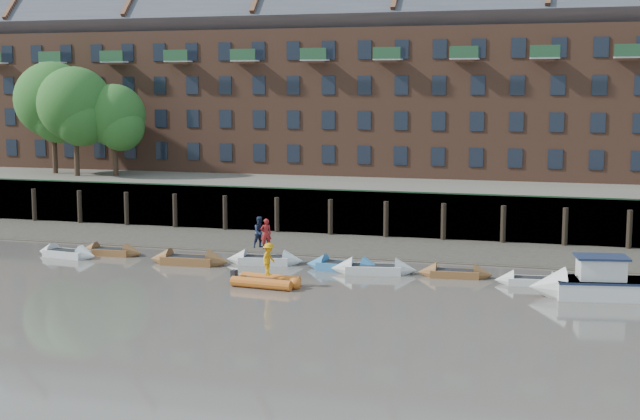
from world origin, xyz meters
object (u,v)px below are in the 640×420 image
at_px(person_rower_a, 266,234).
at_px(motor_launch, 587,284).
at_px(rowboat_1, 111,252).
at_px(person_rib_crew, 269,259).
at_px(rowboat_5, 374,269).
at_px(rowboat_6, 455,273).
at_px(rowboat_2, 189,260).
at_px(rowboat_3, 265,260).
at_px(rowboat_7, 533,281).
at_px(person_rower_b, 260,232).
at_px(rowboat_4, 344,267).
at_px(rib_tender, 269,281).
at_px(rowboat_0, 67,254).

bearing_deg(person_rower_a, motor_launch, 135.69).
relative_size(rowboat_1, person_rib_crew, 2.47).
bearing_deg(rowboat_5, rowboat_6, -6.36).
relative_size(rowboat_1, rowboat_2, 0.85).
bearing_deg(person_rib_crew, rowboat_6, -54.40).
bearing_deg(rowboat_2, rowboat_1, 164.48).
relative_size(rowboat_3, rowboat_7, 1.17).
relative_size(rowboat_2, person_rib_crew, 2.89).
bearing_deg(person_rower_b, rowboat_5, -57.16).
xyz_separation_m(rowboat_2, person_rower_b, (3.90, 1.62, 1.60)).
bearing_deg(rowboat_6, rowboat_5, 178.82).
bearing_deg(rowboat_5, rowboat_4, 161.56).
distance_m(rowboat_1, rowboat_6, 21.59).
distance_m(rowboat_7, rib_tender, 14.01).
bearing_deg(person_rib_crew, rib_tender, -164.06).
distance_m(rowboat_0, person_rower_b, 12.36).
bearing_deg(rowboat_6, rib_tender, -155.45).
distance_m(rowboat_3, person_rib_crew, 6.14).
xyz_separation_m(rowboat_0, rowboat_2, (8.24, -0.01, 0.03)).
bearing_deg(rowboat_5, rowboat_7, -13.04).
bearing_deg(rowboat_3, rowboat_5, -15.58).
height_order(rowboat_5, rowboat_7, rowboat_5).
height_order(rowboat_3, person_rib_crew, person_rib_crew).
distance_m(rowboat_5, person_rower_b, 7.45).
xyz_separation_m(rowboat_1, rowboat_2, (5.94, -1.37, 0.03)).
distance_m(rowboat_3, motor_launch, 18.67).
bearing_deg(rowboat_1, rowboat_3, -0.96).
distance_m(rowboat_4, motor_launch, 13.61).
bearing_deg(rowboat_3, rib_tender, -76.57).
xyz_separation_m(rowboat_5, motor_launch, (11.49, -2.70, 0.44)).
height_order(rib_tender, person_rower_b, person_rower_b).
height_order(rowboat_2, rowboat_7, rowboat_2).
bearing_deg(rowboat_4, rowboat_0, -170.42).
xyz_separation_m(rowboat_6, person_rower_b, (-11.73, 0.88, 1.64)).
relative_size(rowboat_1, rowboat_7, 1.04).
height_order(rowboat_0, rib_tender, rowboat_0).
bearing_deg(motor_launch, rowboat_7, -48.52).
bearing_deg(rowboat_0, rowboat_1, 38.99).
relative_size(rowboat_4, rib_tender, 1.29).
relative_size(rowboat_5, person_rib_crew, 2.91).
distance_m(rowboat_0, person_rib_crew, 15.38).
bearing_deg(person_rower_a, rowboat_5, 138.91).
distance_m(person_rower_b, person_rib_crew, 6.40).
height_order(rowboat_6, person_rower_a, person_rower_a).
bearing_deg(rowboat_0, motor_launch, 4.25).
distance_m(rowboat_5, motor_launch, 11.81).
height_order(rowboat_1, rowboat_4, rowboat_4).
bearing_deg(person_rower_b, rowboat_0, 139.45).
height_order(rowboat_2, person_rower_b, person_rower_b).
bearing_deg(rowboat_0, rowboat_3, 14.60).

